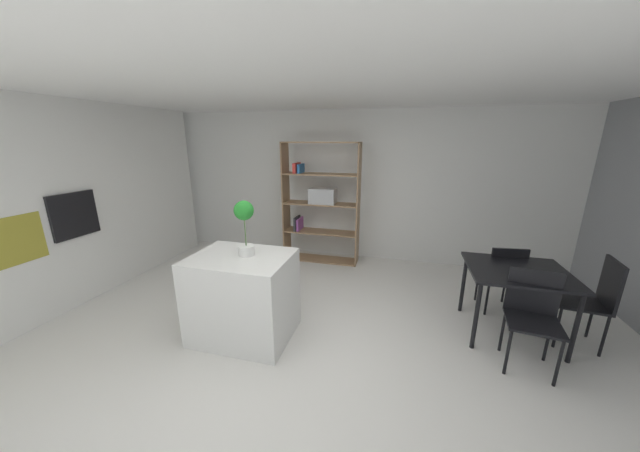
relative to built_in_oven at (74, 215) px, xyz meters
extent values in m
plane|color=silver|center=(2.98, -0.26, -1.19)|extent=(10.25, 10.25, 0.00)
cube|color=white|center=(2.98, -0.26, 1.43)|extent=(7.44, 5.74, 0.06)
cube|color=silver|center=(2.98, 2.58, 0.11)|extent=(7.44, 0.06, 2.59)
cube|color=white|center=(-0.35, -0.26, 0.11)|extent=(0.66, 5.17, 2.59)
cube|color=black|center=(0.00, 0.00, 0.00)|extent=(0.04, 0.58, 0.56)
cylinder|color=#B7BABC|center=(-0.03, 0.00, 0.23)|extent=(0.02, 0.46, 0.02)
cube|color=white|center=(2.38, -0.16, -0.72)|extent=(1.03, 0.79, 0.93)
cylinder|color=white|center=(2.43, -0.11, -0.20)|extent=(0.17, 0.17, 0.11)
cylinder|color=#476633|center=(2.43, -0.11, 0.00)|extent=(0.01, 0.01, 0.30)
sphere|color=#238329|center=(2.43, -0.11, 0.22)|extent=(0.20, 0.20, 0.20)
cube|color=#997551|center=(1.99, 2.20, -0.16)|extent=(0.02, 0.36, 2.06)
cube|color=#997551|center=(3.28, 2.20, -0.16)|extent=(0.02, 0.36, 2.06)
cube|color=#997551|center=(2.63, 2.20, 0.86)|extent=(1.31, 0.36, 0.02)
cube|color=#997551|center=(2.63, 2.20, -1.18)|extent=(1.31, 0.36, 0.02)
cube|color=#997551|center=(2.63, 2.20, -0.66)|extent=(1.26, 0.36, 0.02)
cube|color=#997551|center=(2.63, 2.20, -0.16)|extent=(1.26, 0.36, 0.02)
cube|color=#997551|center=(2.63, 2.20, 0.35)|extent=(1.26, 0.36, 0.02)
cube|color=#38383D|center=(2.19, 2.20, -0.53)|extent=(0.04, 0.30, 0.24)
cube|color=#8E4793|center=(2.24, 2.20, -0.54)|extent=(0.04, 0.30, 0.21)
cube|color=red|center=(2.21, 2.20, 0.44)|extent=(0.05, 0.30, 0.17)
cube|color=#2D6BAD|center=(2.28, 2.20, 0.44)|extent=(0.04, 0.30, 0.15)
cube|color=#B7BABC|center=(2.67, 2.20, -0.01)|extent=(0.44, 0.32, 0.26)
cube|color=black|center=(5.21, 0.60, -0.43)|extent=(0.98, 0.87, 0.03)
cylinder|color=black|center=(4.78, 0.23, -0.82)|extent=(0.04, 0.04, 0.74)
cylinder|color=black|center=(5.64, 0.23, -0.82)|extent=(0.04, 0.04, 0.74)
cylinder|color=black|center=(4.78, 0.98, -0.82)|extent=(0.04, 0.04, 0.74)
cylinder|color=black|center=(5.64, 0.98, -0.82)|extent=(0.04, 0.04, 0.74)
cube|color=black|center=(5.21, 1.16, -0.72)|extent=(0.45, 0.47, 0.03)
cube|color=black|center=(5.24, 0.96, -0.51)|extent=(0.40, 0.07, 0.40)
cylinder|color=black|center=(5.36, 1.36, -0.96)|extent=(0.03, 0.03, 0.45)
cylinder|color=black|center=(5.02, 1.32, -0.96)|extent=(0.03, 0.03, 0.45)
cylinder|color=black|center=(5.40, 1.00, -0.96)|extent=(0.03, 0.03, 0.45)
cylinder|color=black|center=(5.06, 0.96, -0.96)|extent=(0.03, 0.03, 0.45)
cube|color=black|center=(5.21, 0.05, -0.71)|extent=(0.50, 0.47, 0.03)
cube|color=black|center=(5.24, 0.24, -0.48)|extent=(0.44, 0.09, 0.44)
cylinder|color=black|center=(5.00, -0.10, -0.95)|extent=(0.03, 0.03, 0.46)
cylinder|color=black|center=(5.38, -0.16, -0.95)|extent=(0.03, 0.03, 0.46)
cylinder|color=black|center=(5.05, 0.25, -0.95)|extent=(0.03, 0.03, 0.46)
cylinder|color=black|center=(5.43, 0.20, -0.95)|extent=(0.03, 0.03, 0.46)
cube|color=black|center=(5.82, 0.60, -0.72)|extent=(0.50, 0.46, 0.03)
cube|color=black|center=(6.03, 0.58, -0.46)|extent=(0.08, 0.41, 0.48)
cylinder|color=black|center=(5.66, 0.80, -0.96)|extent=(0.03, 0.03, 0.46)
cylinder|color=black|center=(5.61, 0.46, -0.96)|extent=(0.03, 0.03, 0.46)
cylinder|color=black|center=(6.04, 0.75, -0.96)|extent=(0.03, 0.03, 0.46)
cylinder|color=black|center=(5.99, 0.41, -0.96)|extent=(0.03, 0.03, 0.46)
camera|label=1|loc=(3.96, -2.87, 0.92)|focal=17.44mm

